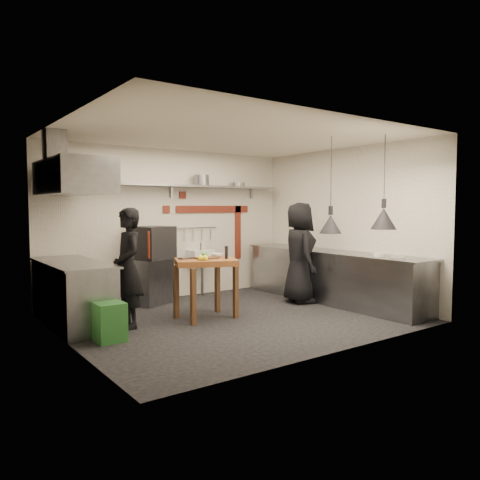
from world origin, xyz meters
TOP-DOWN VIEW (x-y plane):
  - floor at (0.00, 0.00)m, footprint 5.00×5.00m
  - ceiling at (0.00, 0.00)m, footprint 5.00×5.00m
  - wall_back at (0.00, 2.10)m, footprint 5.00×0.04m
  - wall_front at (0.00, -2.10)m, footprint 5.00×0.04m
  - wall_left at (-2.50, 0.00)m, footprint 0.04×4.20m
  - wall_right at (2.50, 0.00)m, footprint 0.04×4.20m
  - red_band_horiz at (0.95, 2.08)m, footprint 1.70×0.02m
  - red_band_vert at (1.55, 2.08)m, footprint 0.14×0.02m
  - red_tile_a at (0.25, 2.08)m, footprint 0.14×0.02m
  - red_tile_b at (-0.10, 2.08)m, footprint 0.14×0.02m
  - back_shelf at (0.00, 1.92)m, footprint 4.60×0.34m
  - shelf_bracket_left at (-1.90, 2.07)m, footprint 0.04×0.06m
  - shelf_bracket_mid at (0.00, 2.07)m, footprint 0.04×0.06m
  - shelf_bracket_right at (1.90, 2.07)m, footprint 0.04×0.06m
  - pan_far_left at (-1.52, 1.92)m, footprint 0.32×0.32m
  - pan_mid_left at (-1.28, 1.92)m, footprint 0.29×0.29m
  - stock_pot at (0.58, 1.92)m, footprint 0.36×0.36m
  - pan_right at (1.44, 1.92)m, footprint 0.31×0.31m
  - oven_stand at (-0.59, 1.78)m, footprint 0.81×0.78m
  - combi_oven at (-0.56, 1.75)m, footprint 0.82×0.80m
  - oven_door at (-0.58, 1.47)m, footprint 0.46×0.21m
  - oven_glass at (-0.54, 1.45)m, footprint 0.35×0.15m
  - hand_sink at (0.55, 1.92)m, footprint 0.46×0.34m
  - sink_tap at (0.55, 1.92)m, footprint 0.03×0.03m
  - sink_drain at (0.55, 1.88)m, footprint 0.06×0.06m
  - utensil_rail at (0.55, 2.06)m, footprint 0.90×0.02m
  - counter_right at (2.15, 0.00)m, footprint 0.70×3.80m
  - counter_right_top at (2.15, 0.00)m, footprint 0.76×3.90m
  - plate_stack at (2.12, -1.40)m, footprint 0.30×0.30m
  - small_bowl_right at (2.10, -1.08)m, footprint 0.24×0.24m
  - counter_left at (-2.15, 1.05)m, footprint 0.70×1.90m
  - counter_left_top at (-2.15, 1.05)m, footprint 0.76×2.00m
  - extractor_hood at (-2.10, 1.05)m, footprint 0.78×1.60m
  - hood_duct at (-2.35, 1.05)m, footprint 0.28×0.28m
  - green_bin at (-2.02, -0.08)m, footprint 0.36×0.36m
  - prep_table at (-0.36, 0.27)m, footprint 1.10×0.95m
  - cutting_board at (-0.32, 0.31)m, footprint 0.36×0.27m
  - pepper_mill at (-0.07, 0.12)m, footprint 0.06×0.06m
  - lemon_a at (-0.51, 0.17)m, footprint 0.10×0.10m
  - lemon_b at (-0.46, 0.12)m, footprint 0.10×0.10m
  - veg_ball at (-0.26, 0.47)m, footprint 0.12×0.12m
  - steel_tray at (-0.62, 0.45)m, footprint 0.22×0.17m
  - bowl at (-0.04, 0.43)m, footprint 0.20×0.20m
  - heat_lamp_near at (1.23, -0.82)m, footprint 0.37×0.37m
  - heat_lamp_far at (1.76, -1.40)m, footprint 0.41×0.41m
  - chef_left at (-1.54, 0.45)m, footprint 0.46×0.66m
  - chef_right at (1.65, 0.32)m, footprint 0.86×1.03m

SIDE VIEW (x-z plane):
  - floor at x=0.00m, z-range 0.00..0.00m
  - green_bin at x=-2.02m, z-range 0.00..0.50m
  - sink_drain at x=0.55m, z-range 0.01..0.67m
  - oven_stand at x=-0.59m, z-range 0.00..0.80m
  - counter_right at x=2.15m, z-range 0.00..0.90m
  - counter_left at x=-2.15m, z-range 0.00..0.90m
  - prep_table at x=-0.36m, z-range 0.00..0.92m
  - hand_sink at x=0.55m, z-range 0.67..0.89m
  - chef_left at x=-1.54m, z-range 0.00..1.71m
  - chef_right at x=1.65m, z-range 0.00..1.80m
  - counter_right_top at x=2.15m, z-range 0.90..0.93m
  - counter_left_top at x=-2.15m, z-range 0.90..0.93m
  - cutting_board at x=-0.32m, z-range 0.92..0.94m
  - steel_tray at x=-0.62m, z-range 0.92..0.95m
  - bowl at x=-0.04m, z-range 0.92..0.98m
  - small_bowl_right at x=2.10m, z-range 0.93..0.98m
  - lemon_b at x=-0.46m, z-range 0.92..1.00m
  - sink_tap at x=0.55m, z-range 0.89..1.03m
  - lemon_a at x=-0.51m, z-range 0.92..1.00m
  - plate_stack at x=2.12m, z-range 0.93..1.00m
  - veg_ball at x=-0.26m, z-range 0.92..1.02m
  - pepper_mill at x=-0.07m, z-range 0.92..1.12m
  - combi_oven at x=-0.56m, z-range 0.80..1.38m
  - oven_door at x=-0.58m, z-range 0.86..1.32m
  - oven_glass at x=-0.54m, z-range 0.92..1.26m
  - red_band_vert at x=1.55m, z-range 0.65..1.75m
  - utensil_rail at x=0.55m, z-range 1.31..1.33m
  - wall_back at x=0.00m, z-range 0.00..2.80m
  - wall_front at x=0.00m, z-range 0.00..2.80m
  - wall_left at x=-2.50m, z-range 0.00..2.80m
  - wall_right at x=2.50m, z-range 0.00..2.80m
  - red_band_horiz at x=0.95m, z-range 1.61..1.75m
  - red_tile_b at x=-0.10m, z-range 1.61..1.75m
  - red_tile_a at x=0.25m, z-range 1.88..2.02m
  - shelf_bracket_left at x=-1.90m, z-range 1.90..2.14m
  - shelf_bracket_mid at x=0.00m, z-range 1.90..2.14m
  - shelf_bracket_right at x=1.90m, z-range 1.90..2.14m
  - heat_lamp_near at x=1.23m, z-range 1.31..2.80m
  - heat_lamp_far at x=1.76m, z-range 1.38..2.80m
  - back_shelf at x=0.00m, z-range 2.10..2.14m
  - extractor_hood at x=-2.10m, z-range 1.90..2.40m
  - pan_mid_left at x=-1.28m, z-range 2.14..2.21m
  - pan_right at x=1.44m, z-range 2.14..2.22m
  - pan_far_left at x=-1.52m, z-range 2.14..2.23m
  - stock_pot at x=0.58m, z-range 2.14..2.34m
  - hood_duct at x=-2.35m, z-range 2.30..2.80m
  - ceiling at x=0.00m, z-range 2.80..2.80m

